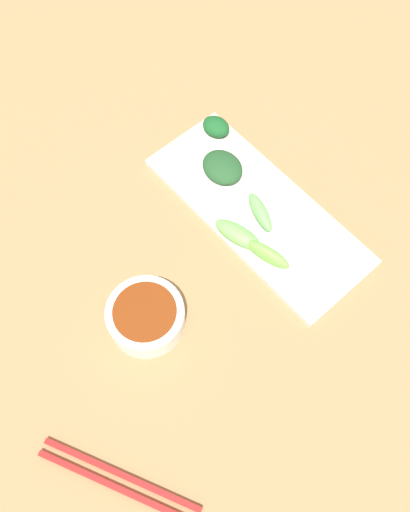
# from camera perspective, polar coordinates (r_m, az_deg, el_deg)

# --- Properties ---
(tabletop) EXTENTS (2.10, 2.10, 0.02)m
(tabletop) POSITION_cam_1_polar(r_m,az_deg,el_deg) (0.87, -0.30, -1.13)
(tabletop) COLOR #986E47
(tabletop) RESTS_ON ground
(sauce_bowl) EXTENTS (0.11, 0.11, 0.05)m
(sauce_bowl) POSITION_cam_1_polar(r_m,az_deg,el_deg) (0.81, -6.21, -6.28)
(sauce_bowl) COLOR white
(sauce_bowl) RESTS_ON tabletop
(serving_plate) EXTENTS (0.16, 0.40, 0.01)m
(serving_plate) POSITION_cam_1_polar(r_m,az_deg,el_deg) (0.91, 5.52, 4.79)
(serving_plate) COLOR silver
(serving_plate) RESTS_ON tabletop
(broccoli_leafy_0) EXTENTS (0.06, 0.08, 0.03)m
(broccoli_leafy_0) POSITION_cam_1_polar(r_m,az_deg,el_deg) (0.93, 1.84, 9.29)
(broccoli_leafy_0) COLOR #1F4723
(broccoli_leafy_0) RESTS_ON serving_plate
(broccoli_stalk_1) EXTENTS (0.05, 0.08, 0.02)m
(broccoli_stalk_1) POSITION_cam_1_polar(r_m,az_deg,el_deg) (0.88, 5.86, 4.54)
(broccoli_stalk_1) COLOR #68A357
(broccoli_stalk_1) RESTS_ON serving_plate
(broccoli_leafy_2) EXTENTS (0.05, 0.06, 0.03)m
(broccoli_leafy_2) POSITION_cam_1_polar(r_m,az_deg,el_deg) (0.98, 1.17, 13.40)
(broccoli_leafy_2) COLOR #174E21
(broccoli_leafy_2) RESTS_ON serving_plate
(broccoli_stalk_3) EXTENTS (0.04, 0.08, 0.03)m
(broccoli_stalk_3) POSITION_cam_1_polar(r_m,az_deg,el_deg) (0.85, 6.58, 0.18)
(broccoli_stalk_3) COLOR #6DBA45
(broccoli_stalk_3) RESTS_ON serving_plate
(broccoli_stalk_4) EXTENTS (0.05, 0.09, 0.02)m
(broccoli_stalk_4) POSITION_cam_1_polar(r_m,az_deg,el_deg) (0.86, 3.47, 2.27)
(broccoli_stalk_4) COLOR #6BB552
(broccoli_stalk_4) RESTS_ON serving_plate
(chopsticks) EXTENTS (0.13, 0.22, 0.01)m
(chopsticks) POSITION_cam_1_polar(r_m,az_deg,el_deg) (0.79, -9.02, -22.27)
(chopsticks) COLOR #B51918
(chopsticks) RESTS_ON tabletop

